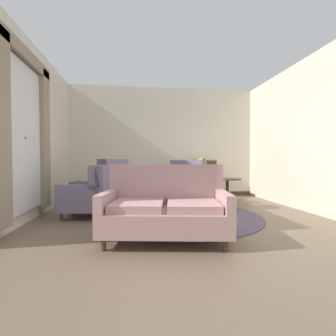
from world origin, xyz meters
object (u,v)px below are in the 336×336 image
coffee_table (170,195)px  sideboard (200,181)px  armchair_near_window (90,195)px  armchair_back_corner (106,187)px  settee (165,209)px  side_table (227,190)px  porcelain_vase (172,183)px  gramophone (202,161)px  armchair_far_left (191,185)px

coffee_table → sideboard: 2.39m
armchair_near_window → armchair_back_corner: size_ratio=0.81×
settee → armchair_back_corner: bearing=121.6°
armchair_near_window → side_table: armchair_near_window is taller
porcelain_vase → sideboard: 2.35m
settee → side_table: (1.60, 1.94, 0.00)m
settee → gramophone: bearing=76.2°
settee → armchair_far_left: 3.08m
porcelain_vase → gramophone: 2.33m
coffee_table → armchair_far_left: 1.49m
armchair_back_corner → armchair_near_window: bearing=22.6°
gramophone → armchair_back_corner: bearing=-157.4°
settee → gramophone: size_ratio=3.80×
coffee_table → gramophone: gramophone is taller
coffee_table → armchair_far_left: (0.73, 1.30, 0.06)m
porcelain_vase → armchair_back_corner: bearing=147.0°
porcelain_vase → gramophone: gramophone is taller
porcelain_vase → gramophone: bearing=59.5°
porcelain_vase → side_table: 1.32m
coffee_table → armchair_back_corner: size_ratio=0.84×
settee → gramophone: gramophone is taller
coffee_table → sideboard: bearing=60.8°
gramophone → sideboard: bearing=117.4°
armchair_near_window → armchair_back_corner: armchair_back_corner is taller
side_table → armchair_far_left: bearing=121.1°
porcelain_vase → settee: 1.67m
side_table → settee: bearing=-129.6°
armchair_back_corner → gramophone: size_ratio=2.62×
coffee_table → settee: (-0.29, -1.60, 0.03)m
settee → coffee_table: bearing=88.5°
armchair_back_corner → gramophone: 2.84m
porcelain_vase → armchair_back_corner: armchair_back_corner is taller
armchair_far_left → sideboard: 0.89m
settee → armchair_back_corner: armchair_back_corner is taller
armchair_far_left → sideboard: bearing=-84.2°
sideboard → armchair_near_window: bearing=-141.0°
armchair_near_window → armchair_far_left: bearing=128.6°
armchair_back_corner → sideboard: size_ratio=1.10×
settee → armchair_back_corner: size_ratio=1.45×
porcelain_vase → side_table: size_ratio=0.54×
armchair_far_left → armchair_near_window: bearing=67.1°
armchair_near_window → side_table: 2.87m
porcelain_vase → sideboard: size_ratio=0.34×
armchair_near_window → armchair_back_corner: 1.04m
coffee_table → settee: size_ratio=0.58×
armchair_far_left → side_table: armchair_far_left is taller
gramophone → armchair_far_left: bearing=-124.7°
sideboard → gramophone: size_ratio=2.38×
armchair_near_window → side_table: bearing=105.3°
side_table → armchair_near_window: bearing=-171.4°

